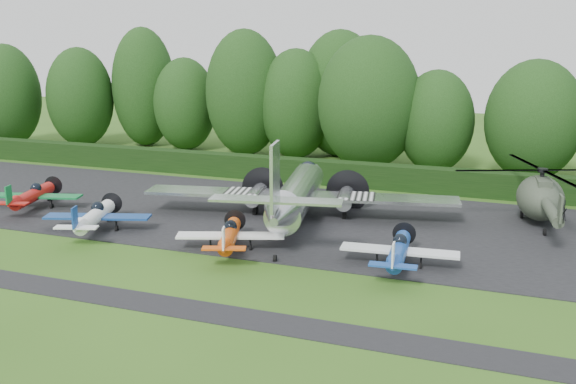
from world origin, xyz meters
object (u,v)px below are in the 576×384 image
(light_plane_white, at_px, (95,216))
(light_plane_orange, at_px, (230,235))
(light_plane_blue, at_px, (399,250))
(light_plane_red, at_px, (33,195))
(transport_plane, at_px, (295,195))
(helicopter, at_px, (540,194))

(light_plane_white, relative_size, light_plane_orange, 1.07)
(light_plane_white, bearing_deg, light_plane_blue, 18.26)
(light_plane_red, bearing_deg, light_plane_white, -6.99)
(light_plane_white, xyz_separation_m, light_plane_blue, (19.31, 0.17, -0.06))
(transport_plane, distance_m, light_plane_blue, 10.42)
(light_plane_blue, xyz_separation_m, helicopter, (7.11, 11.92, 0.98))
(light_plane_red, relative_size, light_plane_blue, 1.04)
(transport_plane, height_order, light_plane_red, transport_plane)
(helicopter, bearing_deg, light_plane_blue, -113.95)
(helicopter, bearing_deg, light_plane_orange, -136.29)
(light_plane_orange, xyz_separation_m, helicopter, (16.76, 12.56, 0.99))
(light_plane_white, xyz_separation_m, light_plane_orange, (9.65, -0.47, -0.07))
(light_plane_orange, bearing_deg, helicopter, 56.40)
(helicopter, bearing_deg, light_plane_white, -148.54)
(transport_plane, xyz_separation_m, helicopter, (15.28, 5.53, 0.07))
(transport_plane, distance_m, light_plane_red, 19.17)
(light_plane_orange, bearing_deg, transport_plane, 97.66)
(light_plane_red, relative_size, light_plane_orange, 1.05)
(light_plane_red, height_order, light_plane_orange, light_plane_red)
(light_plane_red, xyz_separation_m, light_plane_blue, (27.01, -2.97, -0.04))
(light_plane_blue, distance_m, helicopter, 13.91)
(light_plane_red, height_order, helicopter, helicopter)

